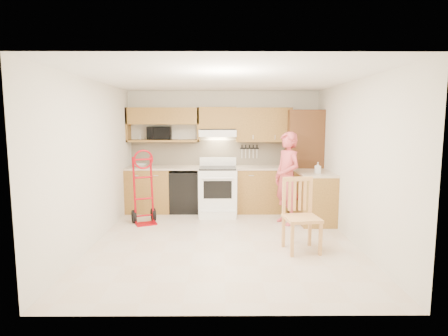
{
  "coord_description": "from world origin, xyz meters",
  "views": [
    {
      "loc": [
        -0.03,
        -5.65,
        1.89
      ],
      "look_at": [
        0.0,
        0.5,
        1.1
      ],
      "focal_mm": 29.74,
      "sensor_mm": 36.0,
      "label": 1
    }
  ],
  "objects_px": {
    "range": "(218,187)",
    "dining_chair": "(302,215)",
    "microwave": "(159,133)",
    "person": "(287,178)",
    "hand_truck": "(144,191)"
  },
  "relations": [
    {
      "from": "range",
      "to": "dining_chair",
      "type": "bearing_deg",
      "value": -60.19
    },
    {
      "from": "microwave",
      "to": "dining_chair",
      "type": "height_order",
      "value": "microwave"
    },
    {
      "from": "range",
      "to": "hand_truck",
      "type": "height_order",
      "value": "hand_truck"
    },
    {
      "from": "microwave",
      "to": "person",
      "type": "bearing_deg",
      "value": -25.76
    },
    {
      "from": "hand_truck",
      "to": "range",
      "type": "bearing_deg",
      "value": 3.25
    },
    {
      "from": "microwave",
      "to": "hand_truck",
      "type": "relative_size",
      "value": 0.4
    },
    {
      "from": "microwave",
      "to": "hand_truck",
      "type": "height_order",
      "value": "microwave"
    },
    {
      "from": "range",
      "to": "hand_truck",
      "type": "distance_m",
      "value": 1.5
    },
    {
      "from": "person",
      "to": "dining_chair",
      "type": "relative_size",
      "value": 1.59
    },
    {
      "from": "microwave",
      "to": "person",
      "type": "height_order",
      "value": "microwave"
    },
    {
      "from": "microwave",
      "to": "range",
      "type": "bearing_deg",
      "value": -19.6
    },
    {
      "from": "range",
      "to": "microwave",
      "type": "bearing_deg",
      "value": 162.91
    },
    {
      "from": "dining_chair",
      "to": "microwave",
      "type": "bearing_deg",
      "value": 126.38
    },
    {
      "from": "range",
      "to": "person",
      "type": "height_order",
      "value": "person"
    },
    {
      "from": "person",
      "to": "range",
      "type": "bearing_deg",
      "value": -143.34
    }
  ]
}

